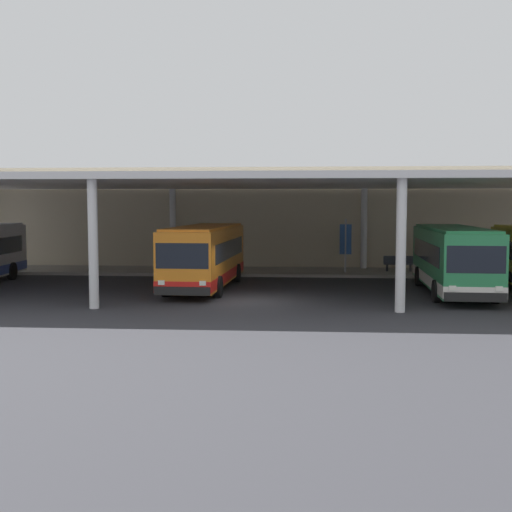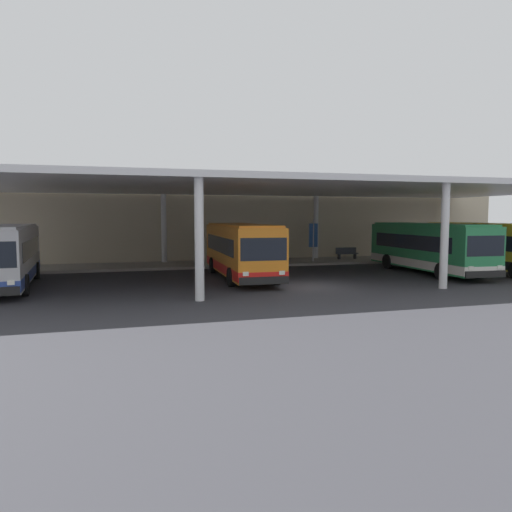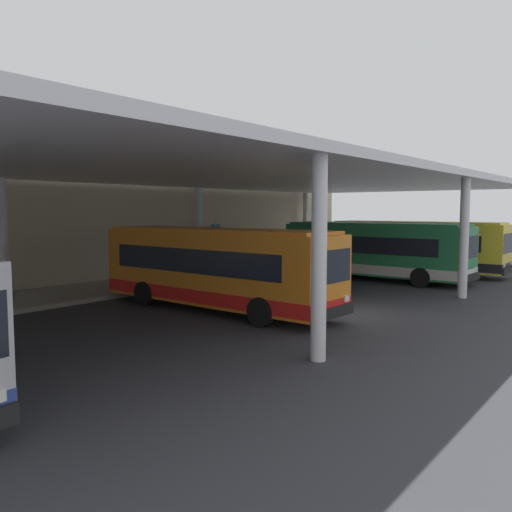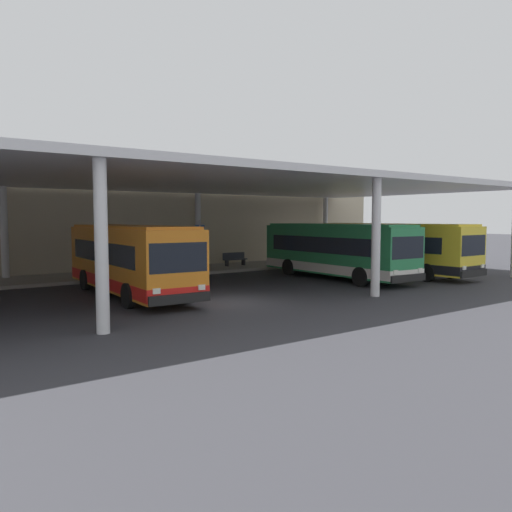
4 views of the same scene
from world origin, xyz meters
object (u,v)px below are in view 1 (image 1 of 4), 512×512
Objects in this scene: bus_middle_bay at (453,259)px; trash_bin at (465,263)px; bus_second_bay at (205,256)px; banner_sign at (346,242)px; bench_waiting at (399,263)px.

bus_middle_bay is 9.01m from trash_bin.
bus_second_bay is 12.11m from bus_middle_bay.
bus_middle_bay reaches higher than trash_bin.
trash_bin is 7.44m from banner_sign.
bench_waiting is 3.98m from trash_bin.
bus_second_bay is 3.32× the size of banner_sign.
bus_middle_bay is at bearing -107.27° from trash_bin.
banner_sign is (7.46, 6.73, 0.32)m from bus_second_bay.
banner_sign reaches higher than trash_bin.
bus_second_bay is at bearing -137.95° from banner_sign.
banner_sign is (-3.29, -0.88, 1.32)m from bench_waiting.
trash_bin is (14.73, 7.61, -0.98)m from bus_second_bay.
trash_bin is at bearing 72.73° from bus_middle_bay.
bus_second_bay is 13.21m from bench_waiting.
banner_sign is (-7.27, -0.88, 1.30)m from trash_bin.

